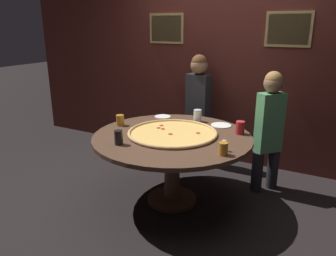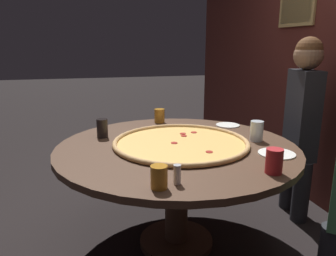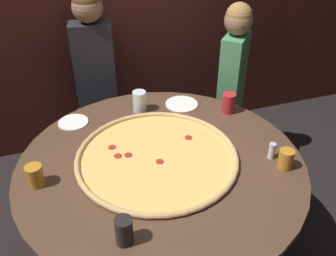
% 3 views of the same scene
% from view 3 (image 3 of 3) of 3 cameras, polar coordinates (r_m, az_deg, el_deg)
% --- Properties ---
extents(ground_plane, '(24.00, 24.00, 0.00)m').
position_cam_3_polar(ground_plane, '(2.62, -0.91, -17.71)').
color(ground_plane, black).
extents(dining_table, '(1.60, 1.60, 0.74)m').
position_cam_3_polar(dining_table, '(2.17, -1.05, -7.75)').
color(dining_table, '#4C3323').
rests_on(dining_table, ground_plane).
extents(giant_pizza, '(0.91, 0.91, 0.03)m').
position_cam_3_polar(giant_pizza, '(2.10, -1.69, -4.41)').
color(giant_pizza, '#EAB75B').
rests_on(giant_pizza, dining_table).
extents(drink_cup_by_shaker, '(0.09, 0.09, 0.12)m').
position_cam_3_polar(drink_cup_by_shaker, '(2.03, -19.61, -6.84)').
color(drink_cup_by_shaker, '#BC7A23').
rests_on(drink_cup_by_shaker, dining_table).
extents(drink_cup_beside_pizza, '(0.08, 0.08, 0.14)m').
position_cam_3_polar(drink_cup_beside_pizza, '(1.66, -6.72, -15.30)').
color(drink_cup_beside_pizza, black).
rests_on(drink_cup_beside_pizza, dining_table).
extents(drink_cup_near_right, '(0.08, 0.08, 0.11)m').
position_cam_3_polar(drink_cup_near_right, '(2.11, 17.49, -4.54)').
color(drink_cup_near_right, '#BC7A23').
rests_on(drink_cup_near_right, dining_table).
extents(drink_cup_far_left, '(0.09, 0.09, 0.14)m').
position_cam_3_polar(drink_cup_far_left, '(2.50, -4.35, 4.10)').
color(drink_cup_far_left, silver).
rests_on(drink_cup_far_left, dining_table).
extents(drink_cup_centre_back, '(0.09, 0.09, 0.13)m').
position_cam_3_polar(drink_cup_centre_back, '(2.52, 9.23, 3.80)').
color(drink_cup_centre_back, '#B22328').
rests_on(drink_cup_centre_back, dining_table).
extents(white_plate_beside_cup, '(0.19, 0.19, 0.01)m').
position_cam_3_polar(white_plate_beside_cup, '(2.47, -14.23, 0.86)').
color(white_plate_beside_cup, white).
rests_on(white_plate_beside_cup, dining_table).
extents(white_plate_near_front, '(0.22, 0.22, 0.01)m').
position_cam_3_polar(white_plate_near_front, '(2.59, 2.09, 3.68)').
color(white_plate_near_front, white).
rests_on(white_plate_near_front, dining_table).
extents(condiment_shaker, '(0.04, 0.04, 0.10)m').
position_cam_3_polar(condiment_shaker, '(2.16, 15.52, -3.36)').
color(condiment_shaker, silver).
rests_on(condiment_shaker, dining_table).
extents(diner_far_right, '(0.38, 0.22, 1.45)m').
position_cam_3_polar(diner_far_right, '(2.91, -11.03, 8.35)').
color(diner_far_right, '#232328').
rests_on(diner_far_right, ground_plane).
extents(diner_side_left, '(0.32, 0.33, 1.35)m').
position_cam_3_polar(diner_side_left, '(2.91, 9.75, 7.27)').
color(diner_side_left, '#232328').
rests_on(diner_side_left, ground_plane).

